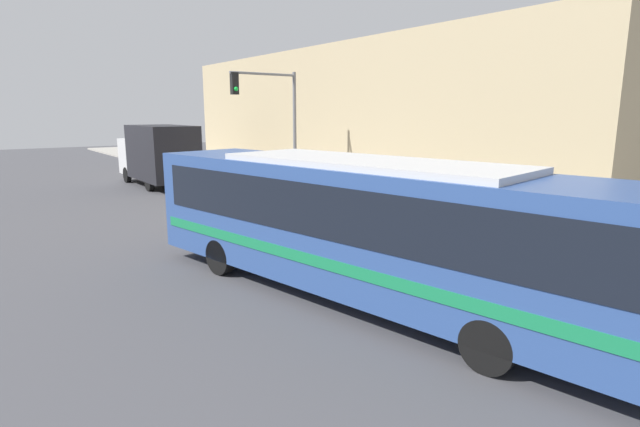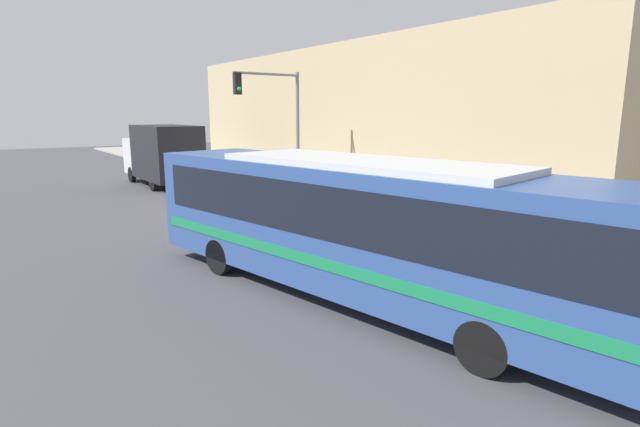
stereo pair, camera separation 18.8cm
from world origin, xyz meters
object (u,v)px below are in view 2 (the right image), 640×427
traffic_light_pole (277,113)px  delivery_truck (162,153)px  fire_hydrant (500,236)px  city_bus (363,221)px  parking_meter (351,189)px  pedestrian_near_corner (427,195)px

traffic_light_pole → delivery_truck: bearing=107.3°
delivery_truck → fire_hydrant: delivery_truck is taller
city_bus → fire_hydrant: size_ratio=18.06×
parking_meter → city_bus: bearing=-127.4°
fire_hydrant → pedestrian_near_corner: pedestrian_near_corner is taller
parking_meter → delivery_truck: bearing=105.8°
parking_meter → pedestrian_near_corner: size_ratio=0.78×
fire_hydrant → pedestrian_near_corner: size_ratio=0.41×
city_bus → delivery_truck: (2.24, 20.03, 0.03)m
parking_meter → fire_hydrant: bearing=-90.0°
city_bus → pedestrian_near_corner: (7.30, 4.90, -0.77)m
delivery_truck → fire_hydrant: (3.53, -19.43, -1.31)m
parking_meter → traffic_light_pole: bearing=102.5°
delivery_truck → traffic_light_pole: size_ratio=1.24×
city_bus → fire_hydrant: 5.94m
city_bus → delivery_truck: size_ratio=1.77×
delivery_truck → pedestrian_near_corner: size_ratio=4.19×
fire_hydrant → traffic_light_pole: traffic_light_pole is taller
pedestrian_near_corner → fire_hydrant: bearing=-109.6°
delivery_truck → pedestrian_near_corner: (5.06, -15.12, -0.80)m
fire_hydrant → parking_meter: 6.97m
delivery_truck → parking_meter: bearing=-74.2°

